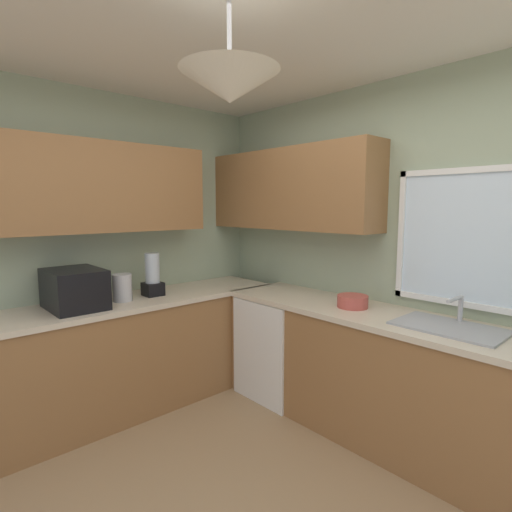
# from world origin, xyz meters

# --- Properties ---
(room_shell) EXTENTS (3.99, 3.47, 2.65)m
(room_shell) POSITION_xyz_m (-0.81, 0.54, 1.83)
(room_shell) COLOR #9EAD8E
(room_shell) RESTS_ON ground_plane
(counter_run_left) EXTENTS (0.65, 3.08, 0.91)m
(counter_run_left) POSITION_xyz_m (-1.63, 0.00, 0.45)
(counter_run_left) COLOR olive
(counter_run_left) RESTS_ON ground_plane
(counter_run_back) EXTENTS (3.08, 0.65, 0.91)m
(counter_run_back) POSITION_xyz_m (0.21, 1.36, 0.45)
(counter_run_back) COLOR olive
(counter_run_back) RESTS_ON ground_plane
(dishwasher) EXTENTS (0.60, 0.60, 0.86)m
(dishwasher) POSITION_xyz_m (-0.97, 1.33, 0.43)
(dishwasher) COLOR white
(dishwasher) RESTS_ON ground_plane
(microwave) EXTENTS (0.48, 0.36, 0.29)m
(microwave) POSITION_xyz_m (-1.63, -0.17, 1.05)
(microwave) COLOR black
(microwave) RESTS_ON counter_run_left
(kettle) EXTENTS (0.15, 0.15, 0.22)m
(kettle) POSITION_xyz_m (-1.61, 0.18, 1.01)
(kettle) COLOR #B7B7BC
(kettle) RESTS_ON counter_run_left
(sink_assembly) EXTENTS (0.62, 0.40, 0.19)m
(sink_assembly) POSITION_xyz_m (0.44, 1.37, 0.92)
(sink_assembly) COLOR #9EA0A5
(sink_assembly) RESTS_ON counter_run_back
(bowl) EXTENTS (0.23, 0.23, 0.09)m
(bowl) POSITION_xyz_m (-0.26, 1.36, 0.95)
(bowl) COLOR #B74C42
(bowl) RESTS_ON counter_run_back
(blender_appliance) EXTENTS (0.15, 0.15, 0.36)m
(blender_appliance) POSITION_xyz_m (-1.63, 0.46, 1.07)
(blender_appliance) COLOR black
(blender_appliance) RESTS_ON counter_run_left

